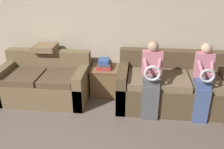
# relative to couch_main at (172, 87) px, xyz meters

# --- Properties ---
(wall_back) EXTENTS (7.92, 0.06, 2.55)m
(wall_back) POSITION_rel_couch_main_xyz_m (-1.70, 0.57, 0.95)
(wall_back) COLOR beige
(wall_back) RESTS_ON ground_plane
(couch_main) EXTENTS (1.86, 0.97, 0.88)m
(couch_main) POSITION_rel_couch_main_xyz_m (0.00, 0.00, 0.00)
(couch_main) COLOR brown
(couch_main) RESTS_ON ground_plane
(couch_side) EXTENTS (1.56, 0.86, 0.82)m
(couch_side) POSITION_rel_couch_main_xyz_m (-2.26, -0.03, -0.02)
(couch_side) COLOR brown
(couch_side) RESTS_ON ground_plane
(child_left_seated) EXTENTS (0.31, 0.37, 1.23)m
(child_left_seated) POSITION_rel_couch_main_xyz_m (-0.39, -0.40, 0.35)
(child_left_seated) COLOR #56565B
(child_left_seated) RESTS_ON ground_plane
(child_right_seated) EXTENTS (0.26, 0.37, 1.22)m
(child_right_seated) POSITION_rel_couch_main_xyz_m (0.39, -0.40, 0.35)
(child_right_seated) COLOR #475B8E
(child_right_seated) RESTS_ON ground_plane
(side_shelf) EXTENTS (0.50, 0.51, 0.52)m
(side_shelf) POSITION_rel_couch_main_xyz_m (-1.21, 0.26, -0.06)
(side_shelf) COLOR brown
(side_shelf) RESTS_ON ground_plane
(book_stack) EXTENTS (0.26, 0.32, 0.16)m
(book_stack) POSITION_rel_couch_main_xyz_m (-1.21, 0.26, 0.27)
(book_stack) COLOR #BC3833
(book_stack) RESTS_ON side_shelf
(throw_pillow) EXTENTS (0.39, 0.39, 0.10)m
(throw_pillow) POSITION_rel_couch_main_xyz_m (-2.30, 0.26, 0.55)
(throw_pillow) COLOR #846B4C
(throw_pillow) RESTS_ON couch_side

